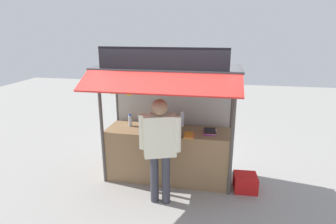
% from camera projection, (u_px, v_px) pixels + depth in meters
% --- Properties ---
extents(ground_plane, '(20.00, 20.00, 0.00)m').
position_uv_depth(ground_plane, '(168.00, 178.00, 5.44)').
color(ground_plane, gray).
extents(stall_counter, '(2.31, 0.69, 1.00)m').
position_uv_depth(stall_counter, '(168.00, 154.00, 5.30)').
color(stall_counter, olive).
rests_on(stall_counter, ground).
extents(stall_structure, '(2.51, 1.56, 2.54)m').
position_uv_depth(stall_structure, '(169.00, 100.00, 5.10)').
color(stall_structure, '#4C4742').
rests_on(stall_structure, ground).
extents(water_bottle_center, '(0.07, 0.07, 0.27)m').
position_uv_depth(water_bottle_center, '(151.00, 120.00, 5.32)').
color(water_bottle_center, silver).
rests_on(water_bottle_center, stall_counter).
extents(water_bottle_right, '(0.07, 0.07, 0.24)m').
position_uv_depth(water_bottle_right, '(130.00, 120.00, 5.34)').
color(water_bottle_right, silver).
rests_on(water_bottle_right, stall_counter).
extents(water_bottle_front_left, '(0.08, 0.08, 0.30)m').
position_uv_depth(water_bottle_front_left, '(164.00, 122.00, 5.15)').
color(water_bottle_front_left, silver).
rests_on(water_bottle_front_left, stall_counter).
extents(water_bottle_mid_right, '(0.09, 0.09, 0.31)m').
position_uv_depth(water_bottle_mid_right, '(158.00, 121.00, 5.23)').
color(water_bottle_mid_right, silver).
rests_on(water_bottle_mid_right, stall_counter).
extents(water_bottle_left, '(0.08, 0.08, 0.27)m').
position_uv_depth(water_bottle_left, '(151.00, 122.00, 5.18)').
color(water_bottle_left, silver).
rests_on(water_bottle_left, stall_counter).
extents(water_bottle_back_right, '(0.08, 0.08, 0.29)m').
position_uv_depth(water_bottle_back_right, '(182.00, 120.00, 5.31)').
color(water_bottle_back_right, silver).
rests_on(water_bottle_back_right, stall_counter).
extents(magazine_stack_far_left, '(0.24, 0.31, 0.05)m').
position_uv_depth(magazine_stack_far_left, '(210.00, 132.00, 5.00)').
color(magazine_stack_far_left, purple).
rests_on(magazine_stack_far_left, stall_counter).
extents(magazine_stack_mid_left, '(0.19, 0.28, 0.04)m').
position_uv_depth(magazine_stack_mid_left, '(190.00, 135.00, 4.84)').
color(magazine_stack_mid_left, yellow).
rests_on(magazine_stack_mid_left, stall_counter).
extents(banana_bunch_inner_right, '(0.10, 0.10, 0.29)m').
position_uv_depth(banana_bunch_inner_right, '(188.00, 91.00, 4.42)').
color(banana_bunch_inner_right, '#332D23').
extents(banana_bunch_inner_left, '(0.11, 0.12, 0.33)m').
position_uv_depth(banana_bunch_inner_left, '(129.00, 91.00, 4.60)').
color(banana_bunch_inner_left, '#332D23').
extents(banana_bunch_rightmost, '(0.11, 0.10, 0.31)m').
position_uv_depth(banana_bunch_rightmost, '(113.00, 90.00, 4.65)').
color(banana_bunch_rightmost, '#332D23').
extents(vendor_person, '(0.68, 0.37, 1.78)m').
position_uv_depth(vendor_person, '(160.00, 143.00, 4.38)').
color(vendor_person, '#383842').
rests_on(vendor_person, ground).
extents(plastic_crate, '(0.42, 0.42, 0.28)m').
position_uv_depth(plastic_crate, '(245.00, 183.00, 5.00)').
color(plastic_crate, red).
rests_on(plastic_crate, ground).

